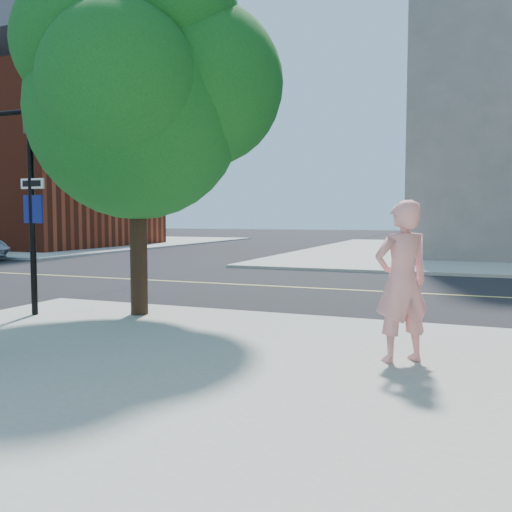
% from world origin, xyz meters
% --- Properties ---
extents(ground, '(140.00, 140.00, 0.00)m').
position_xyz_m(ground, '(0.00, 0.00, 0.00)').
color(ground, black).
rests_on(ground, ground).
extents(road_ew, '(140.00, 9.00, 0.01)m').
position_xyz_m(road_ew, '(0.00, 4.50, 0.01)').
color(road_ew, black).
rests_on(road_ew, ground).
extents(sidewalk_nw, '(26.00, 25.00, 0.12)m').
position_xyz_m(sidewalk_nw, '(-23.00, 21.50, 0.06)').
color(sidewalk_nw, '#9FA095').
rests_on(sidewalk_nw, ground).
extents(church, '(15.20, 12.00, 14.40)m').
position_xyz_m(church, '(-20.00, 18.00, 7.18)').
color(church, maroon).
rests_on(church, sidewalk_nw).
extents(man_on_phone, '(0.88, 0.83, 2.03)m').
position_xyz_m(man_on_phone, '(6.73, -2.72, 1.13)').
color(man_on_phone, pink).
rests_on(man_on_phone, sidewalk_se).
extents(street_tree, '(4.87, 4.43, 6.46)m').
position_xyz_m(street_tree, '(1.90, -1.06, 4.29)').
color(street_tree, black).
rests_on(street_tree, sidewalk_se).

